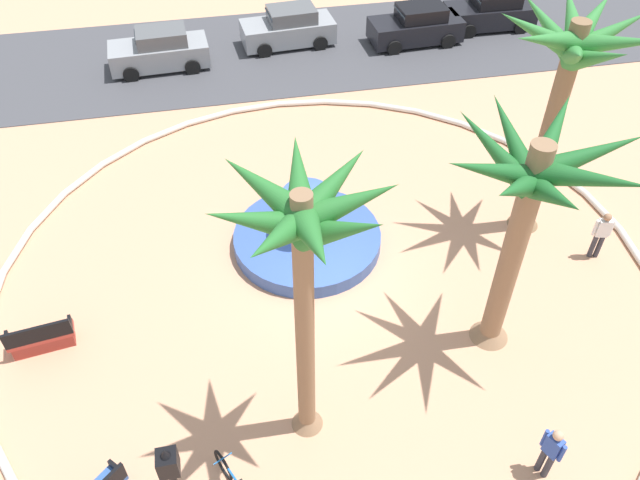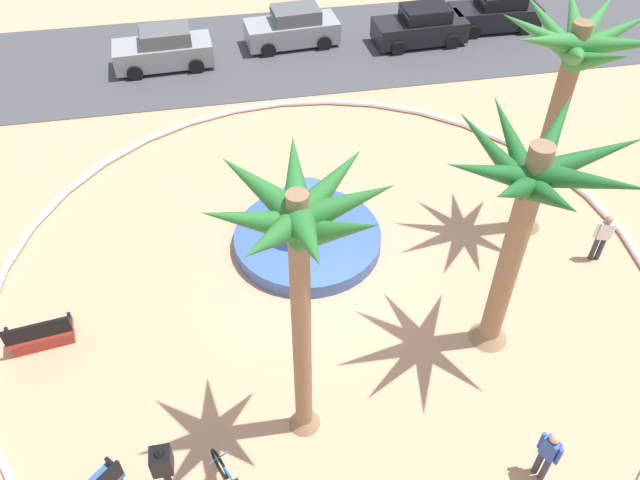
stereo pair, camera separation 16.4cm
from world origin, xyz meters
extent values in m
plane|color=tan|center=(0.00, 0.00, 0.00)|extent=(80.00, 80.00, 0.00)
torus|color=silver|center=(0.00, 0.00, 0.10)|extent=(18.46, 18.46, 0.20)
cube|color=#424247|center=(0.00, 13.63, 0.01)|extent=(48.00, 8.00, 0.03)
cylinder|color=#38569E|center=(-0.29, 1.31, 0.23)|extent=(4.34, 4.34, 0.45)
cylinder|color=#19567F|center=(-0.29, 1.31, 0.19)|extent=(3.82, 3.82, 0.34)
cylinder|color=#38569E|center=(-0.29, 1.31, 1.16)|extent=(0.78, 0.78, 1.42)
cylinder|color=#3D5FAD|center=(-0.29, 1.31, 1.93)|extent=(1.39, 1.39, 0.12)
cylinder|color=#8E6B4C|center=(3.69, -2.97, 2.99)|extent=(0.52, 0.52, 5.98)
cone|color=#8E6B4C|center=(3.69, -2.97, 0.25)|extent=(0.99, 0.99, 0.50)
cone|color=#1E6028|center=(4.74, -3.02, 5.64)|extent=(2.30, 0.68, 1.22)
cone|color=#1E6028|center=(4.37, -2.17, 5.63)|extent=(1.90, 2.10, 1.22)
cone|color=#1E6028|center=(3.58, -1.99, 5.47)|extent=(0.82, 2.27, 1.52)
cone|color=#1E6028|center=(3.10, -2.23, 5.40)|extent=(1.80, 2.05, 1.63)
cone|color=#1E6028|center=(2.67, -3.07, 5.57)|extent=(2.31, 0.79, 1.34)
cone|color=#1E6028|center=(2.94, -3.62, 5.50)|extent=(2.05, 1.89, 1.47)
cone|color=#1E6028|center=(3.55, -3.94, 5.47)|extent=(0.87, 2.28, 1.51)
cone|color=#1E6028|center=(4.36, -3.78, 5.64)|extent=(1.88, 2.11, 1.21)
cylinder|color=brown|center=(6.39, 0.91, 3.26)|extent=(0.49, 0.49, 6.51)
cone|color=brown|center=(6.39, 0.91, 0.25)|extent=(0.94, 0.94, 0.50)
cone|color=#337F38|center=(7.33, 0.99, 6.13)|extent=(2.14, 0.73, 1.28)
cone|color=#337F38|center=(7.12, 1.57, 6.24)|extent=(1.95, 1.82, 1.07)
cone|color=#337F38|center=(6.68, 1.86, 6.25)|extent=(1.16, 2.19, 1.07)
cone|color=#337F38|center=(6.04, 1.76, 6.06)|extent=(1.30, 2.14, 1.40)
cone|color=#337F38|center=(5.53, 1.31, 6.13)|extent=(2.14, 1.38, 1.29)
cone|color=#337F38|center=(5.44, 0.64, 6.25)|extent=(2.19, 1.13, 1.06)
cone|color=#337F38|center=(5.93, 0.11, 6.08)|extent=(1.51, 2.09, 1.37)
cone|color=#337F38|center=(6.47, 0.04, 5.99)|extent=(0.74, 2.09, 1.51)
cone|color=#337F38|center=(7.09, 0.25, 6.21)|extent=(1.92, 1.86, 1.14)
cylinder|color=#8E6B4C|center=(-1.37, -4.53, 3.40)|extent=(0.38, 0.38, 6.80)
cone|color=#8E6B4C|center=(-1.37, -4.53, 0.25)|extent=(0.72, 0.72, 0.50)
cone|color=#28702D|center=(-0.58, -4.56, 6.52)|extent=(1.79, 0.62, 1.09)
cone|color=#28702D|center=(-0.74, -4.05, 6.54)|extent=(1.74, 1.53, 1.05)
cone|color=#28702D|center=(-1.28, -3.74, 6.55)|extent=(0.75, 1.82, 1.03)
cone|color=#28702D|center=(-1.92, -3.94, 6.57)|extent=(1.61, 1.68, 1.00)
cone|color=#28702D|center=(-2.13, -4.62, 6.45)|extent=(1.81, 0.75, 1.20)
cone|color=#28702D|center=(-1.85, -5.16, 6.51)|extent=(1.52, 1.74, 1.09)
cone|color=#28702D|center=(-1.33, -5.34, 6.56)|extent=(0.63, 1.79, 1.01)
cone|color=#28702D|center=(-0.83, -5.00, 6.36)|extent=(1.67, 1.55, 1.35)
cube|color=#B73D33|center=(-7.51, -1.08, 0.45)|extent=(1.65, 0.72, 0.12)
cube|color=black|center=(-7.48, -1.29, 0.75)|extent=(1.60, 0.31, 0.50)
cube|color=#9C342B|center=(-7.51, -1.08, 0.20)|extent=(1.52, 0.66, 0.39)
cube|color=black|center=(-8.26, -1.19, 0.59)|extent=(0.14, 0.46, 0.24)
cube|color=black|center=(-6.77, -0.97, 0.59)|extent=(0.14, 0.46, 0.24)
cube|color=black|center=(-5.49, -5.14, 0.59)|extent=(0.37, 0.38, 0.24)
cube|color=black|center=(-3.94, -7.11, 4.02)|extent=(0.32, 0.32, 0.44)
sphere|color=#F2EDCC|center=(-3.94, -7.11, 4.02)|extent=(0.22, 0.22, 0.22)
cone|color=black|center=(-3.94, -7.11, 4.30)|extent=(0.20, 0.20, 0.18)
torus|color=black|center=(-3.33, -5.37, 0.36)|extent=(0.36, 0.68, 0.72)
cylinder|color=#1E66B2|center=(-3.12, -5.82, 0.59)|extent=(0.45, 0.88, 0.05)
cylinder|color=#1E66B2|center=(-3.31, -5.42, 0.73)|extent=(0.41, 0.22, 0.03)
cylinder|color=#33333D|center=(3.41, -6.75, 0.42)|extent=(0.14, 0.14, 0.84)
cylinder|color=#33333D|center=(3.34, -6.59, 0.42)|extent=(0.14, 0.14, 0.84)
cube|color=#2D4CA5|center=(3.38, -6.67, 1.12)|extent=(0.32, 0.39, 0.56)
sphere|color=tan|center=(3.38, -6.67, 1.52)|extent=(0.22, 0.22, 0.22)
cylinder|color=#2D4CA5|center=(3.47, -6.87, 1.12)|extent=(0.09, 0.09, 0.53)
cylinder|color=#2D4CA5|center=(3.28, -6.47, 1.12)|extent=(0.09, 0.09, 0.53)
cylinder|color=#33333D|center=(7.89, -0.81, 0.41)|extent=(0.14, 0.14, 0.82)
cylinder|color=#33333D|center=(7.71, -0.77, 0.41)|extent=(0.14, 0.14, 0.82)
cube|color=white|center=(7.80, -0.79, 1.10)|extent=(0.38, 0.28, 0.56)
sphere|color=#9E7051|center=(7.80, -0.79, 1.50)|extent=(0.22, 0.22, 0.22)
cylinder|color=white|center=(8.01, -0.84, 1.10)|extent=(0.09, 0.09, 0.53)
cylinder|color=white|center=(7.59, -0.73, 1.10)|extent=(0.09, 0.09, 0.53)
cube|color=gray|center=(-4.35, 13.08, 0.64)|extent=(4.08, 1.90, 0.90)
cube|color=#545558|center=(-4.15, 13.09, 1.36)|extent=(2.07, 1.54, 0.60)
cube|color=#333D47|center=(-5.05, 13.05, 1.28)|extent=(0.36, 1.37, 0.51)
cylinder|color=black|center=(-5.54, 12.17, 0.32)|extent=(0.65, 0.25, 0.64)
cylinder|color=black|center=(-5.63, 13.87, 0.32)|extent=(0.65, 0.25, 0.64)
cylinder|color=black|center=(-3.07, 12.29, 0.32)|extent=(0.65, 0.25, 0.64)
cylinder|color=black|center=(-3.15, 13.99, 0.32)|extent=(0.65, 0.25, 0.64)
cube|color=gray|center=(1.21, 14.10, 0.64)|extent=(4.12, 1.99, 0.90)
cube|color=#545558|center=(1.41, 14.11, 1.36)|extent=(2.10, 1.59, 0.60)
cube|color=#333D47|center=(0.51, 14.05, 1.28)|extent=(0.39, 1.38, 0.51)
cylinder|color=black|center=(0.03, 13.16, 0.32)|extent=(0.65, 0.27, 0.64)
cylinder|color=black|center=(-0.09, 14.85, 0.32)|extent=(0.65, 0.27, 0.64)
cylinder|color=black|center=(2.51, 13.34, 0.32)|extent=(0.65, 0.27, 0.64)
cylinder|color=black|center=(2.38, 15.04, 0.32)|extent=(0.65, 0.27, 0.64)
cube|color=black|center=(6.75, 13.21, 0.64)|extent=(4.08, 1.89, 0.90)
cube|color=black|center=(6.95, 13.22, 1.36)|extent=(2.07, 1.54, 0.60)
cube|color=#333D47|center=(6.05, 13.17, 1.28)|extent=(0.36, 1.37, 0.51)
cylinder|color=black|center=(5.55, 12.30, 0.32)|extent=(0.65, 0.25, 0.64)
cylinder|color=black|center=(5.47, 14.00, 0.32)|extent=(0.65, 0.25, 0.64)
cylinder|color=black|center=(8.03, 12.42, 0.32)|extent=(0.65, 0.25, 0.64)
cylinder|color=black|center=(7.95, 14.12, 0.32)|extent=(0.65, 0.25, 0.64)
cube|color=black|center=(10.53, 13.98, 0.64)|extent=(4.03, 1.77, 0.90)
cube|color=black|center=(10.73, 13.98, 1.36)|extent=(2.03, 1.48, 0.60)
cube|color=#333D47|center=(9.83, 13.99, 1.28)|extent=(0.32, 1.36, 0.51)
cylinder|color=black|center=(9.27, 13.15, 0.32)|extent=(0.64, 0.23, 0.64)
cylinder|color=black|center=(9.30, 14.85, 0.32)|extent=(0.64, 0.23, 0.64)
cylinder|color=black|center=(11.75, 13.11, 0.32)|extent=(0.64, 0.23, 0.64)
cylinder|color=black|center=(11.78, 14.81, 0.32)|extent=(0.64, 0.23, 0.64)
camera|label=1|loc=(-2.59, -12.14, 13.10)|focal=35.66mm
camera|label=2|loc=(-2.43, -12.18, 13.10)|focal=35.66mm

